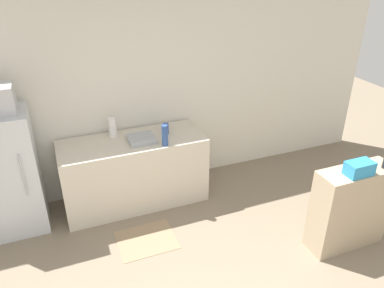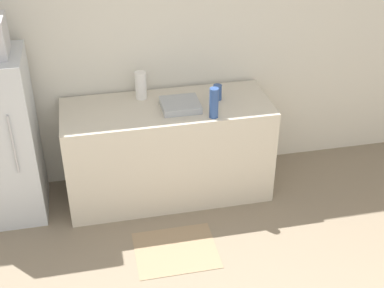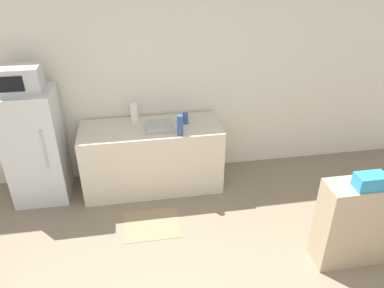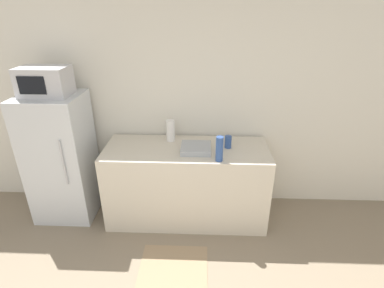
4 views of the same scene
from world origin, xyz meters
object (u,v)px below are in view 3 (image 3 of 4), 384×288
object	(u,v)px
bottle_short	(185,118)
basket	(370,181)
refrigerator	(35,147)
microwave	(19,79)
paper_towel_roll	(134,113)
bottle_tall	(180,125)

from	to	relation	value
bottle_short	basket	xyz separation A→B (m)	(1.49, -1.78, 0.07)
refrigerator	microwave	distance (m)	0.89
bottle_short	paper_towel_roll	xyz separation A→B (m)	(-0.65, 0.17, 0.06)
refrigerator	microwave	size ratio (longest dim) A/B	3.03
basket	paper_towel_roll	xyz separation A→B (m)	(-2.15, 1.95, -0.02)
bottle_tall	basket	xyz separation A→B (m)	(1.60, -1.47, 0.01)
microwave	paper_towel_roll	distance (m)	1.41
microwave	refrigerator	bearing A→B (deg)	69.65
bottle_tall	basket	size ratio (longest dim) A/B	0.92
bottle_short	basket	bearing A→B (deg)	-50.00
microwave	basket	bearing A→B (deg)	-27.35
microwave	bottle_short	distance (m)	2.02
bottle_tall	refrigerator	bearing A→B (deg)	170.83
refrigerator	microwave	bearing A→B (deg)	-110.35
refrigerator	paper_towel_roll	xyz separation A→B (m)	(1.26, 0.18, 0.29)
refrigerator	paper_towel_roll	distance (m)	1.31
microwave	paper_towel_roll	world-z (taller)	microwave
microwave	bottle_tall	bearing A→B (deg)	-9.13
bottle_tall	paper_towel_roll	bearing A→B (deg)	138.90
refrigerator	paper_towel_roll	bearing A→B (deg)	8.22
refrigerator	basket	distance (m)	3.85
refrigerator	basket	world-z (taller)	refrigerator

